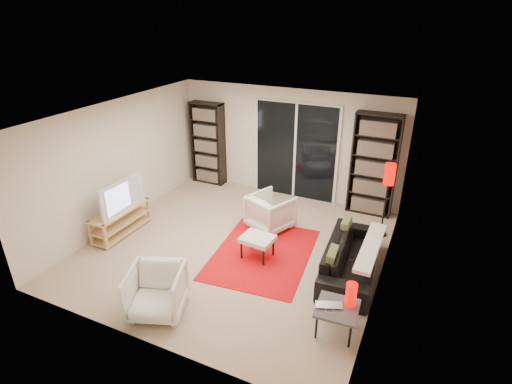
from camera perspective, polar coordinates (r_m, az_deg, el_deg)
floor at (r=7.28m, az=-2.80°, el=-7.71°), size 5.00×5.00×0.00m
wall_back at (r=8.85m, az=4.55°, el=6.95°), size 5.00×0.02×2.40m
wall_front at (r=4.92m, az=-16.81°, el=-9.94°), size 5.00×0.02×2.40m
wall_left at (r=8.10m, az=-18.92°, el=3.92°), size 0.02×5.00×2.40m
wall_right at (r=6.07m, az=18.44°, el=-3.15°), size 0.02×5.00×2.40m
ceiling at (r=6.31m, az=-3.26°, el=10.93°), size 5.00×5.00×0.02m
sliding_door at (r=8.80m, az=5.66°, el=5.77°), size 1.92×0.08×2.16m
bookshelf_left at (r=9.59m, az=-6.90°, el=6.88°), size 0.80×0.30×1.95m
bookshelf_right at (r=8.31m, az=16.46°, el=3.67°), size 0.90×0.30×2.10m
tv_stand at (r=7.97m, az=-18.70°, el=-3.86°), size 0.40×1.26×0.50m
tv at (r=7.72m, az=-19.13°, el=-0.40°), size 0.18×1.04×0.60m
rug at (r=7.06m, az=0.95°, el=-8.77°), size 1.80×2.31×0.01m
sofa at (r=6.64m, az=13.49°, el=-9.09°), size 0.88×1.99×0.57m
armchair_back at (r=7.68m, az=2.10°, el=-2.83°), size 0.97×0.99×0.69m
armchair_front at (r=5.86m, az=-14.05°, el=-13.61°), size 0.96×0.97×0.69m
ottoman at (r=6.80m, az=0.21°, el=-6.84°), size 0.57×0.48×0.40m
side_table at (r=5.50m, az=11.53°, el=-16.14°), size 0.57×0.57×0.40m
laptop at (r=5.42m, az=10.41°, el=-15.98°), size 0.40×0.33×0.03m
table_lamp at (r=5.44m, az=13.42°, el=-14.05°), size 0.15×0.15×0.33m
floor_lamp at (r=7.49m, az=18.41°, el=1.45°), size 0.22×0.22×1.44m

